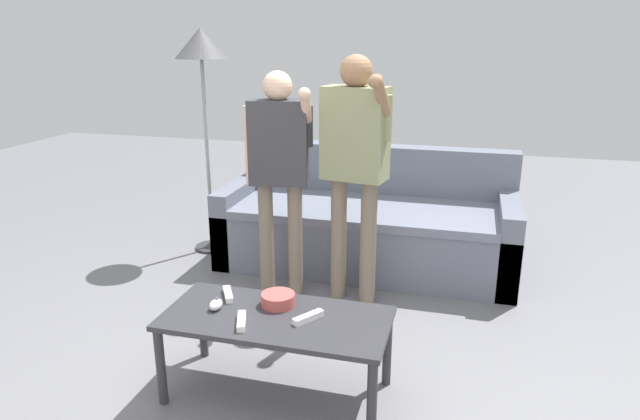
# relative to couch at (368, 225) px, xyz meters

# --- Properties ---
(ground_plane) EXTENTS (12.00, 12.00, 0.00)m
(ground_plane) POSITION_rel_couch_xyz_m (-0.15, -1.53, -0.29)
(ground_plane) COLOR slate
(couch) EXTENTS (2.14, 0.91, 0.85)m
(couch) POSITION_rel_couch_xyz_m (0.00, 0.00, 0.00)
(couch) COLOR slate
(couch) RESTS_ON ground
(coffee_table) EXTENTS (1.06, 0.49, 0.42)m
(coffee_table) POSITION_rel_couch_xyz_m (-0.11, -1.76, 0.07)
(coffee_table) COLOR #2D2D33
(coffee_table) RESTS_ON ground
(snack_bowl) EXTENTS (0.16, 0.16, 0.06)m
(snack_bowl) POSITION_rel_couch_xyz_m (-0.14, -1.65, 0.15)
(snack_bowl) COLOR #B24C47
(snack_bowl) RESTS_ON coffee_table
(game_remote_nunchuk) EXTENTS (0.06, 0.09, 0.05)m
(game_remote_nunchuk) POSITION_rel_couch_xyz_m (-0.41, -1.77, 0.15)
(game_remote_nunchuk) COLOR white
(game_remote_nunchuk) RESTS_ON coffee_table
(floor_lamp) EXTENTS (0.39, 0.39, 1.72)m
(floor_lamp) POSITION_rel_couch_xyz_m (-1.27, -0.06, 1.22)
(floor_lamp) COLOR #2D2D33
(floor_lamp) RESTS_ON ground
(player_left) EXTENTS (0.46, 0.31, 1.46)m
(player_left) POSITION_rel_couch_xyz_m (-0.45, -0.69, 0.63)
(player_left) COLOR #756656
(player_left) RESTS_ON ground
(player_center) EXTENTS (0.45, 0.41, 1.56)m
(player_center) POSITION_rel_couch_xyz_m (0.02, -0.66, 0.69)
(player_center) COLOR #756656
(player_center) RESTS_ON ground
(game_remote_wand_near) EXTENTS (0.12, 0.15, 0.03)m
(game_remote_wand_near) POSITION_rel_couch_xyz_m (0.04, -1.76, 0.14)
(game_remote_wand_near) COLOR white
(game_remote_wand_near) RESTS_ON coffee_table
(game_remote_wand_far) EXTENTS (0.09, 0.16, 0.03)m
(game_remote_wand_far) POSITION_rel_couch_xyz_m (-0.24, -1.87, 0.14)
(game_remote_wand_far) COLOR white
(game_remote_wand_far) RESTS_ON coffee_table
(game_remote_wand_spare) EXTENTS (0.11, 0.15, 0.03)m
(game_remote_wand_spare) POSITION_rel_couch_xyz_m (-0.41, -1.63, 0.14)
(game_remote_wand_spare) COLOR white
(game_remote_wand_spare) RESTS_ON coffee_table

